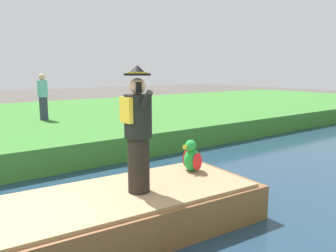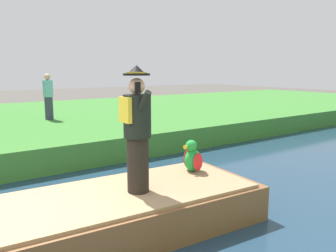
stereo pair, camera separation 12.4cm
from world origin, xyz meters
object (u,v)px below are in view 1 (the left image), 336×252
(person_bystander, at_px, (43,97))
(parrot_plush, at_px, (192,158))
(person_pirate, at_px, (138,130))
(boat, at_px, (125,211))

(person_bystander, bearing_deg, parrot_plush, 2.31)
(person_pirate, relative_size, parrot_plush, 3.25)
(person_pirate, xyz_separation_m, parrot_plush, (-0.32, 1.30, -0.68))
(person_pirate, relative_size, person_bystander, 1.16)
(boat, xyz_separation_m, person_bystander, (-7.76, 1.16, 1.16))
(person_pirate, distance_m, parrot_plush, 1.50)
(parrot_plush, height_order, person_bystander, person_bystander)
(person_pirate, bearing_deg, boat, -135.20)
(parrot_plush, relative_size, person_bystander, 0.36)
(boat, relative_size, parrot_plush, 7.57)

